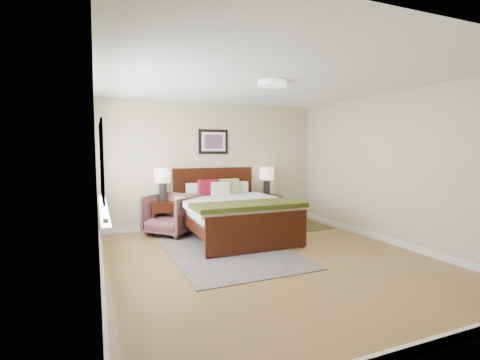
{
  "coord_description": "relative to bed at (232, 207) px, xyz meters",
  "views": [
    {
      "loc": [
        -2.26,
        -4.29,
        1.57
      ],
      "look_at": [
        -0.02,
        1.09,
        1.05
      ],
      "focal_mm": 26.0,
      "sensor_mm": 36.0,
      "label": 1
    }
  ],
  "objects": [
    {
      "name": "floor",
      "position": [
        0.03,
        -1.43,
        -0.54
      ],
      "size": [
        5.0,
        5.0,
        0.0
      ],
      "primitive_type": "plane",
      "color": "brown",
      "rests_on": "ground"
    },
    {
      "name": "window",
      "position": [
        -2.16,
        -0.73,
        0.84
      ],
      "size": [
        0.11,
        2.72,
        1.32
      ],
      "color": "silver",
      "rests_on": "left_wall"
    },
    {
      "name": "nightstand_left",
      "position": [
        -1.07,
        0.82,
        -0.07
      ],
      "size": [
        0.5,
        0.45,
        0.6
      ],
      "color": "#361508",
      "rests_on": "ground"
    },
    {
      "name": "front_wall",
      "position": [
        0.03,
        -3.93,
        0.71
      ],
      "size": [
        4.5,
        0.04,
        2.5
      ],
      "primitive_type": "cube",
      "color": "#C1B18B",
      "rests_on": "ground"
    },
    {
      "name": "armchair",
      "position": [
        -0.98,
        0.56,
        -0.17
      ],
      "size": [
        1.15,
        1.15,
        0.75
      ],
      "primitive_type": "imported",
      "rotation": [
        0.0,
        0.0,
        -0.83
      ],
      "color": "brown",
      "rests_on": "ground"
    },
    {
      "name": "right_wall",
      "position": [
        2.28,
        -1.43,
        0.71
      ],
      "size": [
        0.04,
        5.0,
        2.5
      ],
      "primitive_type": "cube",
      "color": "#C1B18B",
      "rests_on": "ground"
    },
    {
      "name": "ceil_fixture",
      "position": [
        0.03,
        -1.43,
        1.93
      ],
      "size": [
        0.44,
        0.44,
        0.08
      ],
      "color": "white",
      "rests_on": "ceiling"
    },
    {
      "name": "nightstand_right",
      "position": [
        1.12,
        0.83,
        -0.19
      ],
      "size": [
        0.58,
        0.44,
        0.58
      ],
      "color": "#361508",
      "rests_on": "ground"
    },
    {
      "name": "lamp_left",
      "position": [
        -1.07,
        0.84,
        0.48
      ],
      "size": [
        0.31,
        0.31,
        0.61
      ],
      "color": "black",
      "rests_on": "nightstand_left"
    },
    {
      "name": "rug_navy",
      "position": [
        1.69,
        0.37,
        -0.53
      ],
      "size": [
        0.84,
        1.22,
        0.01
      ],
      "primitive_type": "cube",
      "rotation": [
        0.0,
        0.0,
        0.04
      ],
      "color": "black",
      "rests_on": "ground"
    },
    {
      "name": "wall_art",
      "position": [
        0.0,
        1.04,
        1.18
      ],
      "size": [
        0.62,
        0.05,
        0.5
      ],
      "color": "black",
      "rests_on": "back_wall"
    },
    {
      "name": "bed",
      "position": [
        0.0,
        0.0,
        0.0
      ],
      "size": [
        1.79,
        2.17,
        1.17
      ],
      "color": "#361508",
      "rests_on": "ground"
    },
    {
      "name": "door",
      "position": [
        -2.2,
        -3.18,
        0.53
      ],
      "size": [
        0.06,
        1.0,
        2.18
      ],
      "color": "silver",
      "rests_on": "ground"
    },
    {
      "name": "ceiling",
      "position": [
        0.03,
        -1.43,
        1.96
      ],
      "size": [
        4.5,
        5.0,
        0.02
      ],
      "primitive_type": "cube",
      "color": "white",
      "rests_on": "back_wall"
    },
    {
      "name": "back_wall",
      "position": [
        0.03,
        1.07,
        0.71
      ],
      "size": [
        4.5,
        0.04,
        2.5
      ],
      "primitive_type": "cube",
      "color": "#C1B18B",
      "rests_on": "ground"
    },
    {
      "name": "lamp_right",
      "position": [
        1.12,
        0.84,
        0.45
      ],
      "size": [
        0.31,
        0.31,
        0.61
      ],
      "color": "black",
      "rests_on": "nightstand_right"
    },
    {
      "name": "left_wall",
      "position": [
        -2.22,
        -1.43,
        0.71
      ],
      "size": [
        0.04,
        5.0,
        2.5
      ],
      "primitive_type": "cube",
      "color": "#C1B18B",
      "rests_on": "ground"
    },
    {
      "name": "rug_persian",
      "position": [
        -0.38,
        -0.86,
        -0.53
      ],
      "size": [
        1.81,
        2.53,
        0.01
      ],
      "primitive_type": "cube",
      "rotation": [
        0.0,
        0.0,
        0.01
      ],
      "color": "#0C1F3F",
      "rests_on": "ground"
    }
  ]
}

